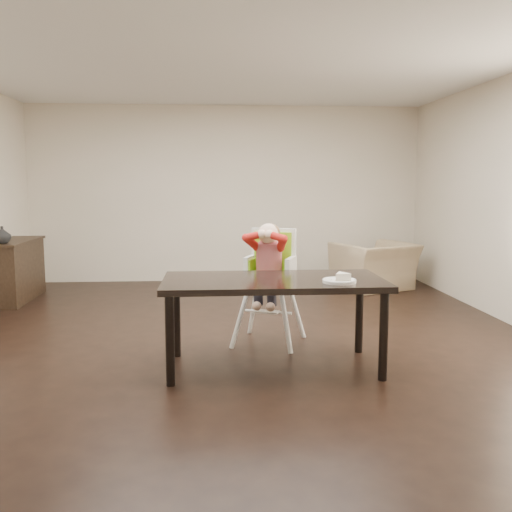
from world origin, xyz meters
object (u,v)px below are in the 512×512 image
Objects in this scene: dining_table at (273,288)px; armchair at (375,258)px; high_chair at (270,259)px; sideboard at (15,270)px.

dining_table is 1.75× the size of armchair.
dining_table is at bearing -72.57° from high_chair.
sideboard is at bearing 165.63° from high_chair.
sideboard is at bearing 136.06° from dining_table.
high_chair is at bearing -35.14° from sideboard.
dining_table is 3.84m from armchair.
armchair is at bearing 76.62° from high_chair.
sideboard is (-3.11, 2.19, -0.41)m from high_chair.
armchair is at bearing 61.72° from dining_table.
sideboard is (-3.06, 2.95, -0.27)m from dining_table.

